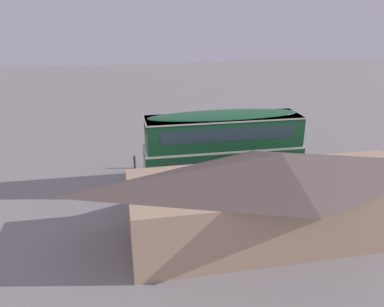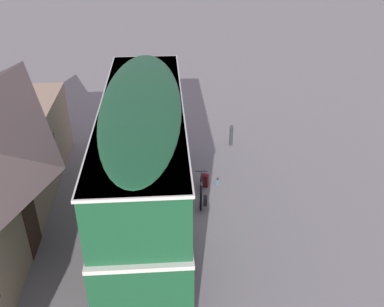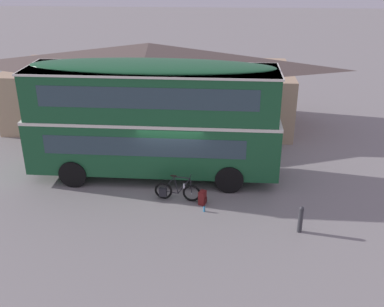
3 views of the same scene
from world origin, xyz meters
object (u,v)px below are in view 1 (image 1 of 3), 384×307
double_decker_bus (223,146)px  kerb_bollard (135,162)px  water_bottle_blue_sports (182,169)px  touring_bicycle (199,168)px  backpack_on_ground (185,169)px

double_decker_bus → kerb_bollard: (5.35, -3.85, -2.14)m
water_bottle_blue_sports → kerb_bollard: 3.42m
kerb_bollard → double_decker_bus: bearing=144.3°
touring_bicycle → water_bottle_blue_sports: size_ratio=7.66×
water_bottle_blue_sports → touring_bicycle: bearing=145.4°
backpack_on_ground → water_bottle_blue_sports: backpack_on_ground is taller
double_decker_bus → kerb_bollard: size_ratio=10.28×
kerb_bollard → backpack_on_ground: bearing=154.0°
backpack_on_ground → kerb_bollard: bearing=-26.0°
double_decker_bus → water_bottle_blue_sports: 4.31m
double_decker_bus → water_bottle_blue_sports: size_ratio=43.46×
double_decker_bus → touring_bicycle: double_decker_bus is taller
double_decker_bus → touring_bicycle: (1.04, -2.00, -2.27)m
double_decker_bus → backpack_on_ground: double_decker_bus is taller
touring_bicycle → water_bottle_blue_sports: 1.35m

